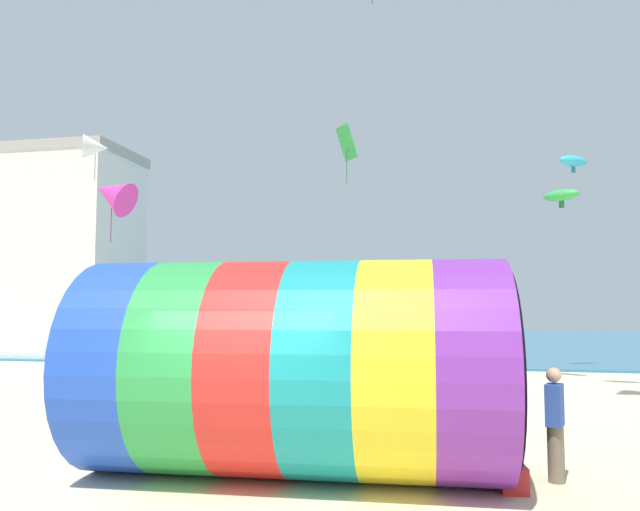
% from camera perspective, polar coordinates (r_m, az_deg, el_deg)
% --- Properties ---
extents(ground_plane, '(120.00, 120.00, 0.00)m').
position_cam_1_polar(ground_plane, '(8.86, -7.23, -21.45)').
color(ground_plane, beige).
extents(sea, '(120.00, 40.00, 0.10)m').
position_cam_1_polar(sea, '(45.97, 8.05, -7.70)').
color(sea, teal).
rests_on(sea, ground).
extents(giant_inflatable_tube, '(6.45, 3.51, 3.27)m').
position_cam_1_polar(giant_inflatable_tube, '(9.70, -2.21, -10.17)').
color(giant_inflatable_tube, blue).
rests_on(giant_inflatable_tube, ground).
extents(kite_handler, '(0.32, 0.41, 1.66)m').
position_cam_1_polar(kite_handler, '(10.09, 20.69, -14.18)').
color(kite_handler, '#726651').
rests_on(kite_handler, ground).
extents(kite_white_delta, '(1.33, 1.33, 1.79)m').
position_cam_1_polar(kite_white_delta, '(26.59, -19.84, 9.30)').
color(kite_white_delta, white).
extents(kite_green_diamond, '(0.89, 0.96, 2.10)m').
position_cam_1_polar(kite_green_diamond, '(22.90, 2.45, 10.21)').
color(kite_green_diamond, green).
extents(kite_green_parafoil, '(1.33, 1.13, 0.66)m').
position_cam_1_polar(kite_green_parafoil, '(22.91, 21.19, 5.16)').
color(kite_green_parafoil, green).
extents(kite_cyan_parafoil, '(1.37, 1.17, 0.68)m').
position_cam_1_polar(kite_cyan_parafoil, '(26.28, 22.13, 8.00)').
color(kite_cyan_parafoil, '#2DB2C6').
extents(kite_magenta_delta, '(1.67, 1.31, 2.43)m').
position_cam_1_polar(kite_magenta_delta, '(21.93, -18.49, 5.35)').
color(kite_magenta_delta, '#D1339E').
extents(bystander_near_water, '(0.40, 0.30, 1.58)m').
position_cam_1_polar(bystander_near_water, '(22.71, -20.50, -8.80)').
color(bystander_near_water, '#383D56').
rests_on(bystander_near_water, ground).
extents(promenade_building, '(11.53, 5.16, 10.58)m').
position_cam_1_polar(promenade_building, '(36.06, -25.48, 0.18)').
color(promenade_building, silver).
rests_on(promenade_building, ground).
extents(cooler_box, '(0.41, 0.56, 0.36)m').
position_cam_1_polar(cooler_box, '(9.59, 17.17, -18.86)').
color(cooler_box, red).
rests_on(cooler_box, ground).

